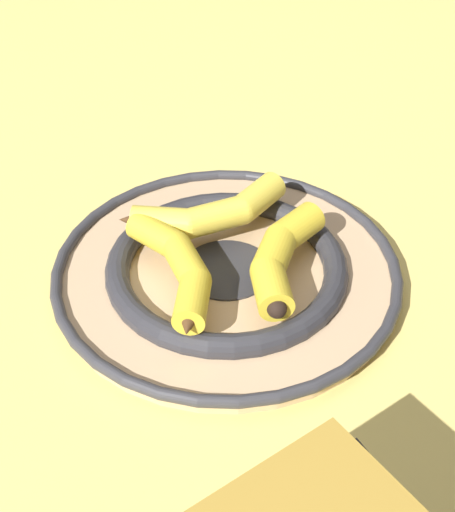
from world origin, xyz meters
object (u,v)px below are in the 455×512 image
at_px(decorative_bowl, 228,270).
at_px(banana_b, 282,254).
at_px(banana_a, 210,213).
at_px(banana_c, 179,267).

xyz_separation_m(decorative_bowl, banana_b, (0.03, 0.05, 0.04)).
distance_m(banana_a, banana_b, 0.11).
height_order(decorative_bowl, banana_c, banana_c).
height_order(banana_b, banana_c, banana_b).
xyz_separation_m(banana_a, banana_b, (0.09, 0.06, 0.00)).
distance_m(banana_a, banana_c, 0.10).
relative_size(decorative_bowl, banana_c, 1.97).
bearing_deg(banana_a, decorative_bowl, -94.33).
xyz_separation_m(banana_b, banana_c, (-0.01, -0.11, -0.00)).
distance_m(banana_b, banana_c, 0.11).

